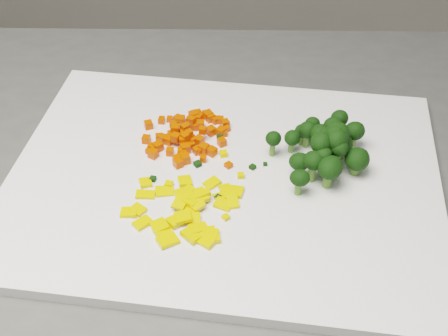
% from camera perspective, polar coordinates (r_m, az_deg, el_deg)
% --- Properties ---
extents(cutting_board, '(0.52, 0.42, 0.01)m').
position_cam_1_polar(cutting_board, '(0.73, -0.00, -0.98)').
color(cutting_board, white).
rests_on(cutting_board, counter_block).
extents(carrot_pile, '(0.11, 0.11, 0.03)m').
position_cam_1_polar(carrot_pile, '(0.77, -3.44, 3.64)').
color(carrot_pile, red).
rests_on(carrot_pile, cutting_board).
extents(pepper_pile, '(0.13, 0.13, 0.02)m').
position_cam_1_polar(pepper_pile, '(0.69, -3.88, -2.77)').
color(pepper_pile, yellow).
rests_on(pepper_pile, cutting_board).
extents(broccoli_pile, '(0.13, 0.13, 0.06)m').
position_cam_1_polar(broccoli_pile, '(0.74, 9.49, 2.36)').
color(broccoli_pile, black).
rests_on(broccoli_pile, cutting_board).
extents(carrot_cube_0, '(0.01, 0.01, 0.01)m').
position_cam_1_polar(carrot_cube_0, '(0.81, -2.40, 4.60)').
color(carrot_cube_0, red).
rests_on(carrot_cube_0, carrot_pile).
extents(carrot_cube_1, '(0.01, 0.01, 0.01)m').
position_cam_1_polar(carrot_cube_1, '(0.76, -3.60, 2.84)').
color(carrot_cube_1, red).
rests_on(carrot_cube_1, carrot_pile).
extents(carrot_cube_2, '(0.01, 0.01, 0.01)m').
position_cam_1_polar(carrot_cube_2, '(0.80, -2.43, 3.94)').
color(carrot_cube_2, red).
rests_on(carrot_cube_2, carrot_pile).
extents(carrot_cube_3, '(0.01, 0.01, 0.01)m').
position_cam_1_polar(carrot_cube_3, '(0.76, -3.94, 1.47)').
color(carrot_cube_3, red).
rests_on(carrot_cube_3, carrot_pile).
extents(carrot_cube_4, '(0.01, 0.01, 0.01)m').
position_cam_1_polar(carrot_cube_4, '(0.76, -1.24, 1.59)').
color(carrot_cube_4, red).
rests_on(carrot_cube_4, carrot_pile).
extents(carrot_cube_5, '(0.01, 0.01, 0.01)m').
position_cam_1_polar(carrot_cube_5, '(0.78, -7.12, 2.62)').
color(carrot_cube_5, red).
rests_on(carrot_cube_5, carrot_pile).
extents(carrot_cube_6, '(0.01, 0.01, 0.01)m').
position_cam_1_polar(carrot_cube_6, '(0.76, -4.96, 1.50)').
color(carrot_cube_6, red).
rests_on(carrot_cube_6, carrot_pile).
extents(carrot_cube_7, '(0.01, 0.01, 0.01)m').
position_cam_1_polar(carrot_cube_7, '(0.79, 0.04, 3.19)').
color(carrot_cube_7, red).
rests_on(carrot_cube_7, carrot_pile).
extents(carrot_cube_8, '(0.02, 0.02, 0.01)m').
position_cam_1_polar(carrot_cube_8, '(0.81, -2.78, 4.81)').
color(carrot_cube_8, red).
rests_on(carrot_cube_8, carrot_pile).
extents(carrot_cube_9, '(0.01, 0.01, 0.01)m').
position_cam_1_polar(carrot_cube_9, '(0.77, -0.20, 2.37)').
color(carrot_cube_9, red).
rests_on(carrot_cube_9, carrot_pile).
extents(carrot_cube_10, '(0.01, 0.01, 0.01)m').
position_cam_1_polar(carrot_cube_10, '(0.79, -2.96, 4.39)').
color(carrot_cube_10, red).
rests_on(carrot_cube_10, carrot_pile).
extents(carrot_cube_11, '(0.01, 0.01, 0.01)m').
position_cam_1_polar(carrot_cube_11, '(0.76, -1.86, 1.79)').
color(carrot_cube_11, red).
rests_on(carrot_cube_11, carrot_pile).
extents(carrot_cube_12, '(0.01, 0.01, 0.01)m').
position_cam_1_polar(carrot_cube_12, '(0.82, -1.66, 4.94)').
color(carrot_cube_12, red).
rests_on(carrot_cube_12, carrot_pile).
extents(carrot_cube_13, '(0.01, 0.01, 0.01)m').
position_cam_1_polar(carrot_cube_13, '(0.77, -2.31, 2.53)').
color(carrot_cube_13, red).
rests_on(carrot_cube_13, carrot_pile).
extents(carrot_cube_14, '(0.01, 0.01, 0.01)m').
position_cam_1_polar(carrot_cube_14, '(0.80, -2.70, 3.84)').
color(carrot_cube_14, red).
rests_on(carrot_cube_14, carrot_pile).
extents(carrot_cube_15, '(0.01, 0.01, 0.01)m').
position_cam_1_polar(carrot_cube_15, '(0.78, -3.96, 2.96)').
color(carrot_cube_15, red).
rests_on(carrot_cube_15, carrot_pile).
extents(carrot_cube_16, '(0.01, 0.01, 0.01)m').
position_cam_1_polar(carrot_cube_16, '(0.74, -3.58, 0.85)').
color(carrot_cube_16, red).
rests_on(carrot_cube_16, carrot_pile).
extents(carrot_cube_17, '(0.01, 0.01, 0.01)m').
position_cam_1_polar(carrot_cube_17, '(0.76, -3.84, 1.69)').
color(carrot_cube_17, red).
rests_on(carrot_cube_17, carrot_pile).
extents(carrot_cube_18, '(0.01, 0.01, 0.01)m').
position_cam_1_polar(carrot_cube_18, '(0.77, -4.59, 2.87)').
color(carrot_cube_18, red).
rests_on(carrot_cube_18, carrot_pile).
extents(carrot_cube_19, '(0.01, 0.01, 0.01)m').
position_cam_1_polar(carrot_cube_19, '(0.76, -2.35, 1.53)').
color(carrot_cube_19, red).
rests_on(carrot_cube_19, carrot_pile).
extents(carrot_cube_20, '(0.01, 0.01, 0.01)m').
position_cam_1_polar(carrot_cube_20, '(0.76, -3.85, 2.56)').
color(carrot_cube_20, red).
rests_on(carrot_cube_20, carrot_pile).
extents(carrot_cube_21, '(0.01, 0.01, 0.01)m').
position_cam_1_polar(carrot_cube_21, '(0.76, -3.55, 1.80)').
color(carrot_cube_21, red).
rests_on(carrot_cube_21, carrot_pile).
extents(carrot_cube_22, '(0.02, 0.02, 0.01)m').
position_cam_1_polar(carrot_cube_22, '(0.81, -1.48, 4.85)').
color(carrot_cube_22, red).
rests_on(carrot_cube_22, carrot_pile).
extents(carrot_cube_23, '(0.01, 0.01, 0.01)m').
position_cam_1_polar(carrot_cube_23, '(0.74, -4.22, 0.44)').
color(carrot_cube_23, red).
rests_on(carrot_cube_23, carrot_pile).
extents(carrot_cube_24, '(0.01, 0.01, 0.01)m').
position_cam_1_polar(carrot_cube_24, '(0.78, -4.60, 3.95)').
color(carrot_cube_24, red).
rests_on(carrot_cube_24, carrot_pile).
extents(carrot_cube_25, '(0.01, 0.01, 0.01)m').
position_cam_1_polar(carrot_cube_25, '(0.78, -4.98, 2.74)').
color(carrot_cube_25, red).
rests_on(carrot_cube_25, carrot_pile).
extents(carrot_cube_26, '(0.01, 0.01, 0.01)m').
position_cam_1_polar(carrot_cube_26, '(0.76, -6.87, 1.58)').
color(carrot_cube_26, red).
rests_on(carrot_cube_26, carrot_pile).
extents(carrot_cube_27, '(0.01, 0.01, 0.01)m').
position_cam_1_polar(carrot_cube_27, '(0.77, -5.09, 2.52)').
color(carrot_cube_27, red).
rests_on(carrot_cube_27, carrot_pile).
extents(carrot_cube_28, '(0.01, 0.01, 0.01)m').
position_cam_1_polar(carrot_cube_28, '(0.77, -1.97, 3.47)').
color(carrot_cube_28, red).
rests_on(carrot_cube_28, carrot_pile).
extents(carrot_cube_29, '(0.01, 0.01, 0.01)m').
position_cam_1_polar(carrot_cube_29, '(0.81, -5.71, 4.42)').
color(carrot_cube_29, red).
rests_on(carrot_cube_29, carrot_pile).
extents(carrot_cube_30, '(0.01, 0.01, 0.01)m').
position_cam_1_polar(carrot_cube_30, '(0.78, -5.98, 2.82)').
color(carrot_cube_30, red).
rests_on(carrot_cube_30, carrot_pile).
extents(carrot_cube_31, '(0.01, 0.01, 0.01)m').
position_cam_1_polar(carrot_cube_31, '(0.77, -6.08, 1.96)').
color(carrot_cube_31, red).
rests_on(carrot_cube_31, carrot_pile).
extents(carrot_cube_32, '(0.01, 0.01, 0.01)m').
position_cam_1_polar(carrot_cube_32, '(0.75, -4.34, 0.83)').
color(carrot_cube_32, red).
rests_on(carrot_cube_32, carrot_pile).
extents(carrot_cube_33, '(0.01, 0.01, 0.01)m').
position_cam_1_polar(carrot_cube_33, '(0.74, -4.02, 0.51)').
color(carrot_cube_33, red).
rests_on(carrot_cube_33, carrot_pile).
extents(carrot_cube_34, '(0.01, 0.01, 0.01)m').
position_cam_1_polar(carrot_cube_34, '(0.81, -0.36, 4.41)').
color(carrot_cube_34, red).
rests_on(carrot_cube_34, carrot_pile).
extents(carrot_cube_35, '(0.01, 0.01, 0.01)m').
position_cam_1_polar(carrot_cube_35, '(0.78, -4.47, 3.56)').
color(carrot_cube_35, red).
rests_on(carrot_cube_35, carrot_pile).
extents(carrot_cube_36, '(0.01, 0.01, 0.01)m').
position_cam_1_polar(carrot_cube_36, '(0.76, -3.76, 1.37)').
color(carrot_cube_36, red).
rests_on(carrot_cube_36, carrot_pile).
extents(carrot_cube_37, '(0.01, 0.01, 0.01)m').
position_cam_1_polar(carrot_cube_37, '(0.79, -1.20, 3.41)').
color(carrot_cube_37, red).
rests_on(carrot_cube_37, carrot_pile).
extents(carrot_cube_38, '(0.01, 0.01, 0.01)m').
position_cam_1_polar(carrot_cube_38, '(0.80, -6.92, 3.94)').
color(carrot_cube_38, red).
rests_on(carrot_cube_38, carrot_pile).
extents(carrot_cube_39, '(0.01, 0.01, 0.01)m').
position_cam_1_polar(carrot_cube_39, '(0.79, -0.29, 3.36)').
color(carrot_cube_39, red).
rests_on(carrot_cube_39, carrot_pile).
extents(carrot_cube_40, '(0.01, 0.01, 0.01)m').
position_cam_1_polar(carrot_cube_40, '(0.81, -4.02, 4.38)').
color(carrot_cube_40, red).
rests_on(carrot_cube_40, carrot_pile).
extents(carrot_cube_41, '(0.01, 0.01, 0.01)m').
position_cam_1_polar(carrot_cube_41, '(0.78, -3.44, 3.85)').
color(carrot_cube_41, red).
rests_on(carrot_cube_41, carrot_pile).
extents(carrot_cube_42, '(0.01, 0.01, 0.01)m').
position_cam_1_polar(carrot_cube_42, '(0.81, -2.72, 4.44)').
color(carrot_cube_42, red).
rests_on(carrot_cube_42, carrot_pile).
extents(carrot_cube_43, '(0.01, 0.01, 0.01)m').
position_cam_1_polar(carrot_cube_43, '(0.75, -1.11, 1.53)').
color(carrot_cube_43, red).
rests_on(carrot_cube_43, carrot_pile).
extents(carrot_cube_44, '(0.01, 0.01, 0.01)m').
position_cam_1_polar(carrot_cube_44, '(0.75, -3.99, 0.95)').
color(carrot_cube_44, red).
rests_on(carrot_cube_44, carrot_pile).
extents(carrot_cube_45, '(0.01, 0.01, 0.01)m').
position_cam_1_polar(carrot_cube_45, '(0.81, -4.22, 4.49)').
color(carrot_cube_45, red).
rests_on(carrot_cube_45, carrot_pile).
extents(carrot_cube_46, '(0.01, 0.01, 0.01)m').
position_cam_1_polar(carrot_cube_46, '(0.78, -5.21, 2.68)').
color(carrot_cube_46, red).
rests_on(carrot_cube_46, carrot_pile).
extents(carrot_cube_47, '(0.01, 0.01, 0.01)m').
position_cam_1_polar(carrot_cube_47, '(0.79, -1.17, 3.54)').
color(carrot_cube_47, red).
rests_on(carrot_cube_47, carrot_pile).
extents(carrot_cube_48, '(0.01, 0.01, 0.01)m').
position_cam_1_polar(carrot_cube_48, '(0.78, -3.60, 3.69)').
color(carrot_cube_48, red).
rests_on(carrot_cube_48, carrot_pile).
extents(carrot_cube_49, '(0.01, 0.01, 0.01)m').
position_cam_1_polar(carrot_cube_49, '(0.80, -2.17, 3.98)').
color(carrot_cube_49, red).
rests_on(carrot_cube_49, carrot_pile).
extents(carrot_cube_50, '(0.01, 0.01, 0.01)m').
position_cam_1_polar(carrot_cube_50, '(0.75, -1.92, 0.85)').
color(carrot_cube_50, red).
rests_on(carrot_cube_50, carrot_pile).
extents(carrot_cube_51, '(0.01, 0.01, 0.01)m').
position_cam_1_polar(carrot_cube_51, '(0.82, -2.37, 5.08)').
color(carrot_cube_51, red).
rests_on(carrot_cube_51, carrot_pile).
extents(carrot_cube_52, '(0.01, 0.01, 0.01)m').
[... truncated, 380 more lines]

